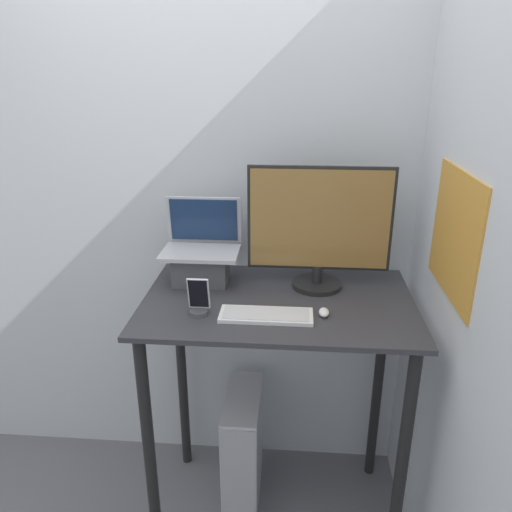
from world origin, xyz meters
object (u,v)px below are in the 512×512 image
object	(u,v)px
laptop	(201,259)
mouse	(324,312)
monitor	(319,230)
keyboard	(266,315)
cell_phone	(199,301)
computer_tower	(243,447)

from	to	relation	value
laptop	mouse	world-z (taller)	laptop
mouse	monitor	bearing A→B (deg)	93.87
keyboard	cell_phone	bearing A→B (deg)	177.85
mouse	cell_phone	bearing A→B (deg)	-177.68
cell_phone	computer_tower	bearing A→B (deg)	61.47
mouse	cell_phone	xyz separation A→B (m)	(-0.46, -0.02, 0.04)
keyboard	computer_tower	bearing A→B (deg)	115.40
laptop	monitor	distance (m)	0.51
cell_phone	mouse	bearing A→B (deg)	2.32
mouse	cell_phone	distance (m)	0.46
keyboard	computer_tower	world-z (taller)	keyboard
keyboard	cell_phone	distance (m)	0.25
keyboard	computer_tower	xyz separation A→B (m)	(-0.12, 0.25, -0.84)
monitor	keyboard	xyz separation A→B (m)	(-0.19, -0.29, -0.24)
laptop	cell_phone	xyz separation A→B (m)	(0.04, -0.29, -0.05)
laptop	cell_phone	size ratio (longest dim) A/B	2.42
laptop	mouse	distance (m)	0.58
cell_phone	computer_tower	world-z (taller)	cell_phone
monitor	cell_phone	size ratio (longest dim) A/B	4.02
monitor	keyboard	world-z (taller)	monitor
monitor	cell_phone	bearing A→B (deg)	-147.86
laptop	mouse	bearing A→B (deg)	-28.53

